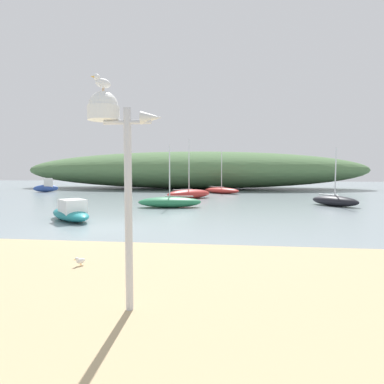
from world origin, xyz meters
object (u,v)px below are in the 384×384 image
at_px(sailboat_outer_mooring, 221,190).
at_px(motorboat_west_reach, 71,212).
at_px(mast_structure, 112,132).
at_px(sailboat_far_right, 335,201).
at_px(seagull_on_radar, 102,82).
at_px(motorboat_east_reach, 47,187).
at_px(sailboat_by_sandbar, 189,194).
at_px(seagull_by_mast, 80,260).
at_px(sailboat_mid_channel, 170,202).

bearing_deg(sailboat_outer_mooring, motorboat_west_reach, -108.92).
xyz_separation_m(mast_structure, sailboat_far_right, (8.84, 18.12, -2.67)).
xyz_separation_m(mast_structure, seagull_on_radar, (-0.15, -0.01, 0.77)).
height_order(mast_structure, motorboat_west_reach, mast_structure).
bearing_deg(motorboat_east_reach, sailboat_far_right, -22.24).
xyz_separation_m(mast_structure, motorboat_west_reach, (-5.87, 9.87, -2.64)).
relative_size(motorboat_west_reach, sailboat_far_right, 0.88).
distance_m(mast_structure, sailboat_by_sandbar, 22.92).
xyz_separation_m(sailboat_by_sandbar, seagull_by_mast, (0.12, -20.51, -0.09)).
relative_size(sailboat_by_sandbar, motorboat_east_reach, 1.94).
height_order(sailboat_outer_mooring, seagull_by_mast, sailboat_outer_mooring).
distance_m(motorboat_west_reach, sailboat_outer_mooring, 20.57).
bearing_deg(mast_structure, sailboat_by_sandbar, 94.48).
relative_size(mast_structure, sailboat_by_sandbar, 0.68).
distance_m(sailboat_outer_mooring, sailboat_far_right, 13.79).
height_order(sailboat_by_sandbar, sailboat_mid_channel, sailboat_by_sandbar).
height_order(motorboat_west_reach, motorboat_east_reach, motorboat_east_reach).
bearing_deg(seagull_by_mast, motorboat_west_reach, 118.70).
bearing_deg(mast_structure, sailboat_far_right, 64.01).
relative_size(sailboat_far_right, motorboat_east_reach, 1.52).
height_order(motorboat_west_reach, seagull_by_mast, motorboat_west_reach).
relative_size(seagull_on_radar, seagull_by_mast, 1.13).
xyz_separation_m(sailboat_far_right, motorboat_east_reach, (-27.74, 11.34, 0.20)).
relative_size(seagull_on_radar, sailboat_outer_mooring, 0.07).
distance_m(seagull_on_radar, sailboat_mid_channel, 16.46).
xyz_separation_m(seagull_on_radar, sailboat_by_sandbar, (-1.63, 22.72, -3.39)).
height_order(mast_structure, sailboat_far_right, sailboat_far_right).
distance_m(motorboat_west_reach, sailboat_by_sandbar, 13.47).
xyz_separation_m(seagull_on_radar, motorboat_west_reach, (-5.72, 9.89, -3.40)).
xyz_separation_m(sailboat_outer_mooring, motorboat_east_reach, (-19.70, 0.14, 0.24)).
bearing_deg(motorboat_west_reach, sailboat_outer_mooring, 71.08).
distance_m(sailboat_by_sandbar, motorboat_east_reach, 18.41).
xyz_separation_m(motorboat_west_reach, sailboat_by_sandbar, (4.09, 12.83, 0.02)).
xyz_separation_m(mast_structure, sailboat_by_sandbar, (-1.78, 22.70, -2.62)).
bearing_deg(sailboat_mid_channel, motorboat_west_reach, -121.31).
relative_size(sailboat_mid_channel, seagull_by_mast, 15.43).
distance_m(seagull_on_radar, sailboat_by_sandbar, 23.03).
bearing_deg(sailboat_far_right, sailboat_mid_channel, -168.85).
xyz_separation_m(mast_structure, sailboat_outer_mooring, (0.80, 29.33, -2.70)).
height_order(seagull_on_radar, seagull_by_mast, seagull_on_radar).
distance_m(sailboat_far_right, motorboat_east_reach, 29.97).
xyz_separation_m(sailboat_mid_channel, motorboat_east_reach, (-16.73, 13.51, 0.21)).
relative_size(mast_structure, sailboat_mid_channel, 0.81).
relative_size(seagull_on_radar, sailboat_far_right, 0.08).
bearing_deg(seagull_by_mast, motorboat_east_reach, 122.30).
height_order(sailboat_outer_mooring, sailboat_mid_channel, sailboat_outer_mooring).
bearing_deg(motorboat_east_reach, sailboat_by_sandbar, -21.55).
relative_size(motorboat_west_reach, seagull_by_mast, 12.59).
xyz_separation_m(seagull_on_radar, sailboat_outer_mooring, (0.95, 29.34, -3.47)).
bearing_deg(seagull_by_mast, seagull_on_radar, -55.54).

